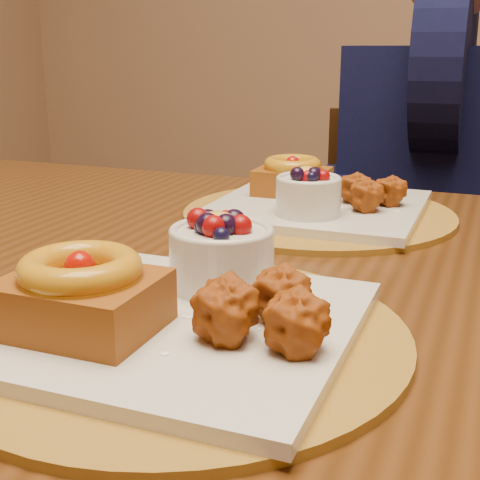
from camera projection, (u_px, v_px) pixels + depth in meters
name	position (u px, v px, depth m)	size (l,w,h in m)	color
dining_table	(266.00, 325.00, 0.77)	(1.60, 0.90, 0.76)	#391E0A
place_setting_near	(177.00, 305.00, 0.55)	(0.38, 0.38, 0.09)	brown
place_setting_far	(316.00, 201.00, 0.93)	(0.38, 0.38, 0.08)	brown
chair_far	(409.00, 281.00, 1.52)	(0.47, 0.47, 0.84)	black
diner	(440.00, 135.00, 1.35)	(0.47, 0.46, 0.76)	black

